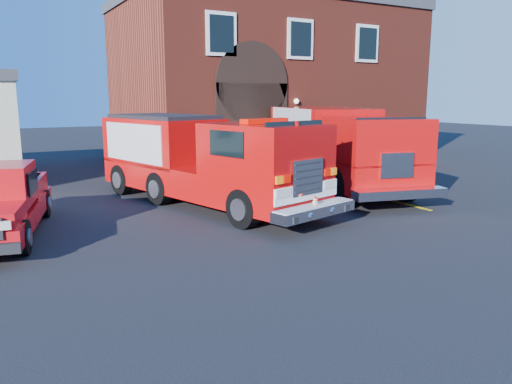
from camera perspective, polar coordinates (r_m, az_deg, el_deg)
ground at (r=12.51m, az=-2.69°, el=-4.95°), size 100.00×100.00×0.00m
parking_stripe_near at (r=17.05m, az=15.66°, el=-1.07°), size 0.12×3.00×0.01m
parking_stripe_mid at (r=19.25m, az=9.39°, el=0.52°), size 0.12×3.00×0.01m
parking_stripe_far at (r=21.64m, az=4.45°, el=1.76°), size 0.12×3.00×0.01m
fire_station at (r=28.63m, az=0.92°, el=12.53°), size 15.20×10.20×8.45m
fire_engine at (r=15.87m, az=-6.08°, el=3.75°), size 4.72×9.51×2.82m
secondary_truck at (r=19.25m, az=9.17°, el=5.36°), size 4.96×9.53×2.96m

